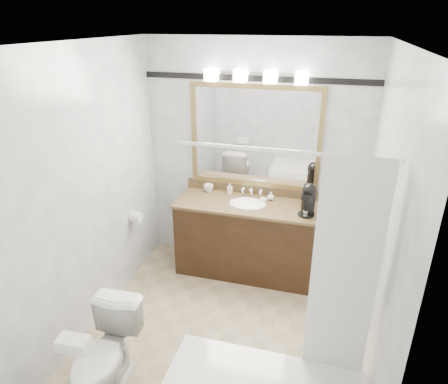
% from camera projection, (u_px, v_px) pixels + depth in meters
% --- Properties ---
extents(room, '(2.42, 2.62, 2.52)m').
position_uv_depth(room, '(221.00, 210.00, 3.17)').
color(room, tan).
rests_on(room, ground).
extents(vanity, '(1.53, 0.58, 0.97)m').
position_uv_depth(vanity, '(247.00, 237.00, 4.39)').
color(vanity, black).
rests_on(vanity, ground).
extents(mirror, '(1.40, 0.04, 1.10)m').
position_uv_depth(mirror, '(255.00, 137.00, 4.21)').
color(mirror, olive).
rests_on(mirror, room).
extents(vanity_light_bar, '(1.02, 0.14, 0.12)m').
position_uv_depth(vanity_light_bar, '(255.00, 76.00, 3.90)').
color(vanity_light_bar, silver).
rests_on(vanity_light_bar, room).
extents(accent_stripe, '(2.40, 0.01, 0.06)m').
position_uv_depth(accent_stripe, '(257.00, 78.00, 3.98)').
color(accent_stripe, black).
rests_on(accent_stripe, room).
extents(tp_roll, '(0.11, 0.12, 0.12)m').
position_uv_depth(tp_roll, '(136.00, 217.00, 4.26)').
color(tp_roll, white).
rests_on(tp_roll, room).
extents(toilet, '(0.42, 0.70, 0.70)m').
position_uv_depth(toilet, '(104.00, 356.00, 2.96)').
color(toilet, white).
rests_on(toilet, ground).
extents(tissue_box, '(0.21, 0.13, 0.08)m').
position_uv_depth(tissue_box, '(74.00, 344.00, 2.55)').
color(tissue_box, white).
rests_on(tissue_box, toilet).
extents(coffee_maker, '(0.17, 0.21, 0.32)m').
position_uv_depth(coffee_maker, '(308.00, 198.00, 3.95)').
color(coffee_maker, black).
rests_on(coffee_maker, vanity).
extents(cup_left, '(0.14, 0.14, 0.08)m').
position_uv_depth(cup_left, '(208.00, 188.00, 4.51)').
color(cup_left, white).
rests_on(cup_left, vanity).
extents(cup_right, '(0.10, 0.10, 0.08)m').
position_uv_depth(cup_right, '(209.00, 188.00, 4.49)').
color(cup_right, white).
rests_on(cup_right, vanity).
extents(soap_bottle_a, '(0.07, 0.07, 0.12)m').
position_uv_depth(soap_bottle_a, '(230.00, 188.00, 4.44)').
color(soap_bottle_a, white).
rests_on(soap_bottle_a, vanity).
extents(soap_bottle_b, '(0.09, 0.09, 0.09)m').
position_uv_depth(soap_bottle_b, '(271.00, 196.00, 4.29)').
color(soap_bottle_b, white).
rests_on(soap_bottle_b, vanity).
extents(soap_bar, '(0.09, 0.07, 0.02)m').
position_uv_depth(soap_bar, '(264.00, 199.00, 4.29)').
color(soap_bar, beige).
rests_on(soap_bar, vanity).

